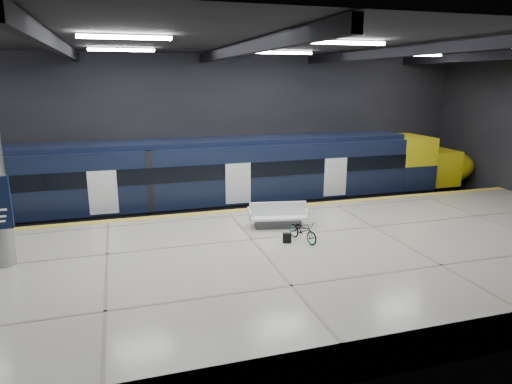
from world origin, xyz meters
name	(u,v)px	position (x,y,z in m)	size (l,w,h in m)	color
ground	(245,257)	(0.00, 0.00, 0.00)	(30.00, 30.00, 0.00)	black
room_shell	(243,108)	(0.00, 0.00, 5.72)	(30.10, 16.10, 8.05)	black
platform	(264,269)	(0.00, -2.50, 0.55)	(30.00, 11.00, 1.10)	beige
safety_strip	(228,211)	(0.00, 2.75, 1.11)	(30.00, 0.40, 0.01)	gold
rails	(215,216)	(0.00, 5.50, 0.08)	(30.00, 1.52, 0.16)	gray
train	(207,178)	(-0.37, 5.50, 2.06)	(29.40, 2.84, 3.79)	black
bench	(278,218)	(1.37, 0.07, 1.46)	(2.43, 1.35, 1.01)	#595B60
bicycle	(303,231)	(1.70, -1.72, 1.48)	(0.51, 1.46, 0.77)	#99999E
pannier_bag	(287,238)	(1.10, -1.72, 1.28)	(0.30, 0.18, 0.35)	black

